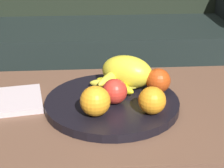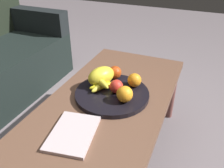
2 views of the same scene
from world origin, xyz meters
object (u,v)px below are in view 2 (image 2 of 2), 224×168
(orange_front, at_px, (125,94))
(banana_bunch, at_px, (102,85))
(orange_left, at_px, (134,80))
(fruit_bowl, at_px, (112,94))
(melon_large_front, at_px, (101,76))
(apple_front, at_px, (116,86))
(coffee_table, at_px, (108,107))
(magazine, at_px, (73,133))
(apple_left, at_px, (115,72))

(orange_front, height_order, banana_bunch, orange_front)
(orange_left, bearing_deg, fruit_bowl, 138.75)
(fruit_bowl, xyz_separation_m, melon_large_front, (0.05, 0.09, 0.06))
(fruit_bowl, bearing_deg, orange_left, -41.25)
(apple_front, bearing_deg, orange_left, -35.34)
(orange_front, relative_size, apple_front, 1.13)
(coffee_table, distance_m, melon_large_front, 0.17)
(orange_left, bearing_deg, melon_large_front, 105.68)
(orange_front, bearing_deg, apple_front, 49.62)
(fruit_bowl, distance_m, banana_bunch, 0.08)
(orange_front, relative_size, magazine, 0.33)
(orange_left, relative_size, banana_bunch, 0.50)
(orange_front, relative_size, orange_left, 1.09)
(melon_large_front, distance_m, orange_left, 0.18)
(orange_left, bearing_deg, apple_left, 72.68)
(apple_left, bearing_deg, banana_bunch, 170.19)
(banana_bunch, xyz_separation_m, magazine, (-0.35, -0.02, -0.04))
(fruit_bowl, distance_m, apple_front, 0.05)
(coffee_table, relative_size, apple_left, 16.18)
(apple_front, xyz_separation_m, banana_bunch, (0.00, 0.09, -0.01))
(fruit_bowl, xyz_separation_m, magazine, (-0.34, 0.04, -0.00))
(fruit_bowl, distance_m, melon_large_front, 0.12)
(orange_front, height_order, magazine, orange_front)
(coffee_table, xyz_separation_m, magazine, (-0.30, 0.03, 0.06))
(apple_left, bearing_deg, magazine, -179.89)
(coffee_table, distance_m, banana_bunch, 0.12)
(apple_front, bearing_deg, orange_front, -130.38)
(melon_large_front, height_order, magazine, melon_large_front)
(apple_front, bearing_deg, melon_large_front, 66.67)
(fruit_bowl, xyz_separation_m, orange_left, (0.10, -0.09, 0.05))
(coffee_table, relative_size, orange_left, 16.10)
(banana_bunch, relative_size, magazine, 0.61)
(orange_left, height_order, banana_bunch, orange_left)
(melon_large_front, relative_size, apple_left, 2.15)
(orange_front, relative_size, apple_left, 1.09)
(apple_front, bearing_deg, coffee_table, 148.15)
(orange_front, height_order, apple_front, orange_front)
(coffee_table, height_order, melon_large_front, melon_large_front)
(coffee_table, relative_size, apple_front, 16.74)
(coffee_table, bearing_deg, orange_front, -97.56)
(melon_large_front, relative_size, apple_front, 2.23)
(coffee_table, relative_size, fruit_bowl, 3.09)
(orange_front, height_order, apple_left, orange_front)
(orange_front, distance_m, apple_front, 0.09)
(apple_left, xyz_separation_m, magazine, (-0.48, -0.00, -0.05))
(apple_front, bearing_deg, apple_left, 24.74)
(fruit_bowl, height_order, apple_front, apple_front)
(coffee_table, xyz_separation_m, melon_large_front, (0.09, 0.08, 0.12))
(coffee_table, relative_size, melon_large_front, 7.52)
(melon_large_front, height_order, apple_left, melon_large_front)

